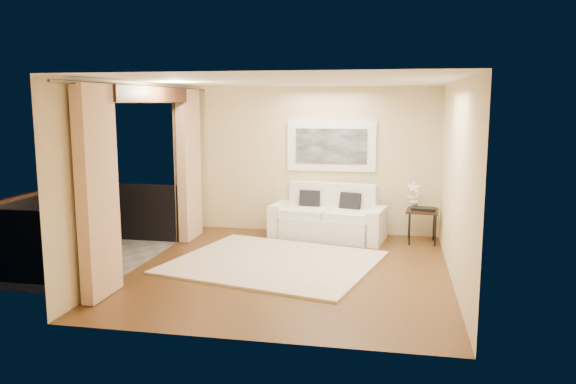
% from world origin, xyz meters
% --- Properties ---
extents(floor, '(5.00, 5.00, 0.00)m').
position_xyz_m(floor, '(0.00, 0.00, 0.00)').
color(floor, brown).
rests_on(floor, ground).
extents(room_shell, '(5.00, 6.40, 5.00)m').
position_xyz_m(room_shell, '(-2.13, 0.00, 2.52)').
color(room_shell, white).
rests_on(room_shell, ground).
extents(balcony, '(1.81, 2.60, 1.17)m').
position_xyz_m(balcony, '(-3.31, 0.00, 0.18)').
color(balcony, '#605B56').
rests_on(balcony, ground).
extents(curtains, '(0.16, 4.80, 2.64)m').
position_xyz_m(curtains, '(-2.11, 0.00, 1.34)').
color(curtains, tan).
rests_on(curtains, ground).
extents(artwork, '(1.62, 0.07, 0.92)m').
position_xyz_m(artwork, '(0.29, 2.46, 1.62)').
color(artwork, white).
rests_on(artwork, room_shell).
extents(rug, '(3.39, 3.11, 0.04)m').
position_xyz_m(rug, '(-0.31, 0.27, 0.02)').
color(rug, beige).
rests_on(rug, floor).
extents(sofa, '(2.11, 1.17, 0.96)m').
position_xyz_m(sofa, '(0.30, 2.09, 0.34)').
color(sofa, white).
rests_on(sofa, floor).
extents(side_table, '(0.58, 0.58, 0.58)m').
position_xyz_m(side_table, '(1.93, 2.00, 0.52)').
color(side_table, black).
rests_on(side_table, floor).
extents(tray, '(0.42, 0.35, 0.05)m').
position_xyz_m(tray, '(1.95, 1.96, 0.61)').
color(tray, black).
rests_on(tray, side_table).
extents(orchid, '(0.28, 0.22, 0.47)m').
position_xyz_m(orchid, '(1.78, 2.14, 0.82)').
color(orchid, white).
rests_on(orchid, side_table).
extents(bistro_table, '(0.69, 0.69, 0.77)m').
position_xyz_m(bistro_table, '(-3.38, 0.23, 0.69)').
color(bistro_table, black).
rests_on(bistro_table, balcony).
extents(balcony_chair_far, '(0.43, 0.44, 0.94)m').
position_xyz_m(balcony_chair_far, '(-3.55, 0.38, 0.54)').
color(balcony_chair_far, black).
rests_on(balcony_chair_far, balcony).
extents(balcony_chair_near, '(0.44, 0.44, 0.86)m').
position_xyz_m(balcony_chair_near, '(-2.66, -0.42, 0.49)').
color(balcony_chair_near, black).
rests_on(balcony_chair_near, balcony).
extents(ice_bucket, '(0.18, 0.18, 0.20)m').
position_xyz_m(ice_bucket, '(-3.56, 0.33, 0.87)').
color(ice_bucket, white).
rests_on(ice_bucket, bistro_table).
extents(candle, '(0.06, 0.06, 0.07)m').
position_xyz_m(candle, '(-3.34, 0.35, 0.80)').
color(candle, red).
rests_on(candle, bistro_table).
extents(vase, '(0.04, 0.04, 0.18)m').
position_xyz_m(vase, '(-3.40, 0.07, 0.86)').
color(vase, white).
rests_on(vase, bistro_table).
extents(glass_a, '(0.06, 0.06, 0.12)m').
position_xyz_m(glass_a, '(-3.26, 0.13, 0.83)').
color(glass_a, white).
rests_on(glass_a, bistro_table).
extents(glass_b, '(0.06, 0.06, 0.12)m').
position_xyz_m(glass_b, '(-3.21, 0.24, 0.83)').
color(glass_b, silver).
rests_on(glass_b, bistro_table).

